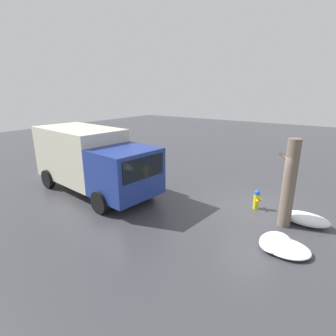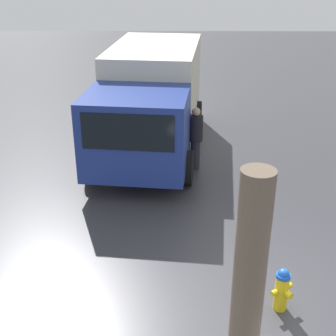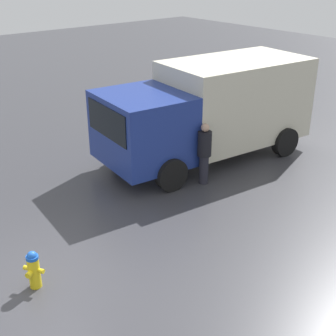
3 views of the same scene
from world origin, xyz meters
The scene contains 8 objects.
ground_plane centered at (0.00, 0.00, 0.00)m, with size 60.00×60.00×0.00m, color #38383D.
fire_hydrant centered at (0.00, 0.00, 0.40)m, with size 0.36×0.41×0.79m.
tree_trunk centered at (-1.23, 0.79, 1.57)m, with size 0.65×0.43×3.11m.
delivery_truck centered at (6.93, 2.43, 1.58)m, with size 6.79×3.26×2.91m.
pedestrian centered at (5.52, 1.19, 0.94)m, with size 0.38×0.38×1.73m.
snow_pile_by_hydrant centered at (-1.84, 0.28, 0.21)m, with size 1.60×0.84×0.41m.
snow_pile_curbside centered at (-1.32, 2.30, 0.12)m, with size 0.92×1.36×0.24m.
snow_pile_by_tree centered at (-1.64, 2.42, 0.10)m, with size 1.40×1.15×0.20m.
Camera 1 is at (-2.68, 9.98, 4.60)m, focal length 28.00 mm.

